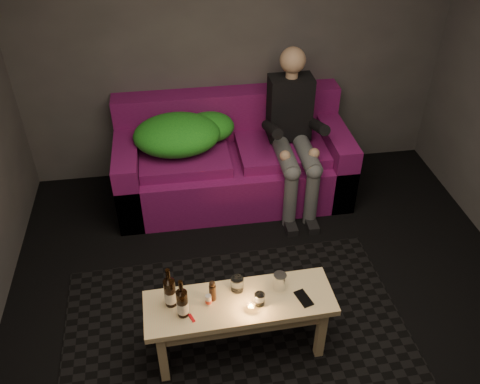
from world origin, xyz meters
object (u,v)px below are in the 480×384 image
object	(u,v)px
beer_bottle_b	(182,302)
coffee_table	(240,310)
steel_cup	(280,281)
sofa	(232,162)
person	(293,130)
beer_bottle_a	(170,292)

from	to	relation	value
beer_bottle_b	coffee_table	bearing A→B (deg)	8.17
steel_cup	sofa	bearing A→B (deg)	92.23
beer_bottle_b	steel_cup	xyz separation A→B (m)	(0.63, 0.13, -0.05)
sofa	person	distance (m)	0.69
person	steel_cup	bearing A→B (deg)	-106.06
person	coffee_table	world-z (taller)	person
beer_bottle_a	beer_bottle_b	distance (m)	0.12
beer_bottle_a	steel_cup	size ratio (longest dim) A/B	2.58
beer_bottle_a	steel_cup	distance (m)	0.71
person	beer_bottle_b	distance (m)	2.04
person	coffee_table	size ratio (longest dim) A/B	1.15
person	steel_cup	world-z (taller)	person
coffee_table	sofa	bearing A→B (deg)	83.66
beer_bottle_b	steel_cup	world-z (taller)	beer_bottle_b
sofa	person	bearing A→B (deg)	-18.18
beer_bottle_b	sofa	bearing A→B (deg)	73.35
coffee_table	beer_bottle_b	bearing A→B (deg)	-171.83
sofa	beer_bottle_b	size ratio (longest dim) A/B	7.30
sofa	beer_bottle_a	bearing A→B (deg)	-109.51
person	beer_bottle_a	size ratio (longest dim) A/B	4.69
coffee_table	steel_cup	xyz separation A→B (m)	(0.27, 0.07, 0.15)
coffee_table	steel_cup	bearing A→B (deg)	14.99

